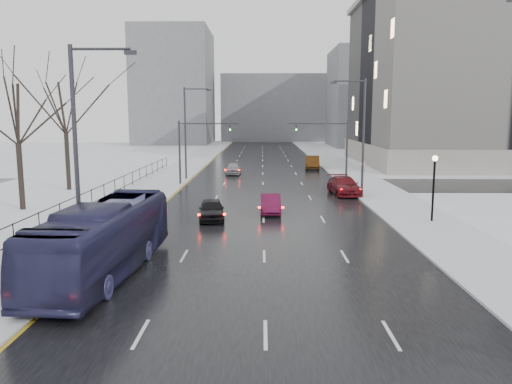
{
  "coord_description": "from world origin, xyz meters",
  "views": [
    {
      "loc": [
        -0.13,
        -2.05,
        6.95
      ],
      "look_at": [
        -0.46,
        27.06,
        2.5
      ],
      "focal_mm": 35.0,
      "sensor_mm": 36.0,
      "label": 1
    }
  ],
  "objects_px": {
    "no_uturn_sign": "(362,167)",
    "tree_park_e": "(69,191)",
    "sedan_center_near": "(211,210)",
    "sedan_right_near": "(271,204)",
    "sedan_right_distant": "(312,162)",
    "streetlight_l_far": "(187,128)",
    "streetlight_r_mid": "(361,132)",
    "mast_signal_left": "(190,145)",
    "mast_signal_right": "(336,145)",
    "sedan_right_far": "(344,186)",
    "bus": "(104,239)",
    "tree_park_d": "(23,211)",
    "lamppost_r_mid": "(434,179)",
    "sedan_center_far": "(234,168)",
    "streetlight_l_near": "(81,146)"
  },
  "relations": [
    {
      "from": "mast_signal_right",
      "to": "sedan_right_far",
      "type": "relative_size",
      "value": 1.19
    },
    {
      "from": "lamppost_r_mid",
      "to": "sedan_center_far",
      "type": "relative_size",
      "value": 1.03
    },
    {
      "from": "streetlight_r_mid",
      "to": "mast_signal_right",
      "type": "bearing_deg",
      "value": 96.0
    },
    {
      "from": "sedan_right_near",
      "to": "bus",
      "type": "bearing_deg",
      "value": -118.03
    },
    {
      "from": "streetlight_r_mid",
      "to": "mast_signal_left",
      "type": "bearing_deg",
      "value": 152.69
    },
    {
      "from": "bus",
      "to": "no_uturn_sign",
      "type": "bearing_deg",
      "value": 60.86
    },
    {
      "from": "tree_park_e",
      "to": "lamppost_r_mid",
      "type": "distance_m",
      "value": 32.52
    },
    {
      "from": "sedan_center_far",
      "to": "sedan_right_distant",
      "type": "height_order",
      "value": "sedan_right_distant"
    },
    {
      "from": "streetlight_l_far",
      "to": "lamppost_r_mid",
      "type": "height_order",
      "value": "streetlight_l_far"
    },
    {
      "from": "no_uturn_sign",
      "to": "sedan_right_distant",
      "type": "bearing_deg",
      "value": 97.73
    },
    {
      "from": "bus",
      "to": "sedan_center_far",
      "type": "bearing_deg",
      "value": 88.63
    },
    {
      "from": "tree_park_d",
      "to": "streetlight_l_near",
      "type": "relative_size",
      "value": 1.25
    },
    {
      "from": "mast_signal_left",
      "to": "sedan_center_far",
      "type": "xyz_separation_m",
      "value": [
        3.83,
        9.19,
        -3.36
      ]
    },
    {
      "from": "tree_park_d",
      "to": "tree_park_e",
      "type": "height_order",
      "value": "tree_park_e"
    },
    {
      "from": "mast_signal_left",
      "to": "sedan_right_near",
      "type": "height_order",
      "value": "mast_signal_left"
    },
    {
      "from": "sedan_center_near",
      "to": "sedan_right_near",
      "type": "bearing_deg",
      "value": 25.1
    },
    {
      "from": "tree_park_e",
      "to": "mast_signal_right",
      "type": "xyz_separation_m",
      "value": [
        25.53,
        4.0,
        4.11
      ]
    },
    {
      "from": "mast_signal_left",
      "to": "sedan_right_near",
      "type": "xyz_separation_m",
      "value": [
        7.84,
        -14.79,
        -3.39
      ]
    },
    {
      "from": "tree_park_e",
      "to": "no_uturn_sign",
      "type": "height_order",
      "value": "tree_park_e"
    },
    {
      "from": "tree_park_e",
      "to": "sedan_center_near",
      "type": "xyz_separation_m",
      "value": [
        14.7,
        -13.24,
        0.74
      ]
    },
    {
      "from": "no_uturn_sign",
      "to": "bus",
      "type": "distance_m",
      "value": 29.74
    },
    {
      "from": "streetlight_r_mid",
      "to": "sedan_right_far",
      "type": "bearing_deg",
      "value": 117.53
    },
    {
      "from": "tree_park_d",
      "to": "bus",
      "type": "bearing_deg",
      "value": -54.12
    },
    {
      "from": "streetlight_l_far",
      "to": "sedan_right_distant",
      "type": "height_order",
      "value": "streetlight_l_far"
    },
    {
      "from": "tree_park_d",
      "to": "sedan_center_far",
      "type": "height_order",
      "value": "tree_park_d"
    },
    {
      "from": "mast_signal_right",
      "to": "bus",
      "type": "distance_m",
      "value": 32.38
    },
    {
      "from": "streetlight_r_mid",
      "to": "bus",
      "type": "relative_size",
      "value": 0.88
    },
    {
      "from": "mast_signal_right",
      "to": "sedan_center_far",
      "type": "bearing_deg",
      "value": 139.69
    },
    {
      "from": "streetlight_l_near",
      "to": "sedan_center_near",
      "type": "height_order",
      "value": "streetlight_l_near"
    },
    {
      "from": "mast_signal_left",
      "to": "sedan_right_distant",
      "type": "height_order",
      "value": "mast_signal_left"
    },
    {
      "from": "tree_park_d",
      "to": "sedan_center_far",
      "type": "distance_m",
      "value": 27.25
    },
    {
      "from": "tree_park_e",
      "to": "sedan_right_distant",
      "type": "height_order",
      "value": "tree_park_e"
    },
    {
      "from": "streetlight_l_far",
      "to": "mast_signal_right",
      "type": "relative_size",
      "value": 1.54
    },
    {
      "from": "lamppost_r_mid",
      "to": "mast_signal_right",
      "type": "xyz_separation_m",
      "value": [
        -3.67,
        18.0,
        1.16
      ]
    },
    {
      "from": "no_uturn_sign",
      "to": "tree_park_e",
      "type": "bearing_deg",
      "value": 180.0
    },
    {
      "from": "sedan_right_distant",
      "to": "streetlight_l_far",
      "type": "bearing_deg",
      "value": -136.86
    },
    {
      "from": "lamppost_r_mid",
      "to": "sedan_center_far",
      "type": "height_order",
      "value": "lamppost_r_mid"
    },
    {
      "from": "sedan_right_distant",
      "to": "mast_signal_left",
      "type": "bearing_deg",
      "value": -126.72
    },
    {
      "from": "tree_park_d",
      "to": "streetlight_l_far",
      "type": "relative_size",
      "value": 1.25
    },
    {
      "from": "mast_signal_left",
      "to": "bus",
      "type": "relative_size",
      "value": 0.57
    },
    {
      "from": "no_uturn_sign",
      "to": "sedan_right_distant",
      "type": "xyz_separation_m",
      "value": [
        -2.65,
        19.53,
        -1.41
      ]
    },
    {
      "from": "streetlight_l_far",
      "to": "mast_signal_right",
      "type": "height_order",
      "value": "streetlight_l_far"
    },
    {
      "from": "bus",
      "to": "tree_park_e",
      "type": "bearing_deg",
      "value": 118.07
    },
    {
      "from": "tree_park_e",
      "to": "sedan_right_far",
      "type": "bearing_deg",
      "value": -4.83
    },
    {
      "from": "streetlight_l_near",
      "to": "sedan_right_distant",
      "type": "relative_size",
      "value": 1.93
    },
    {
      "from": "tree_park_d",
      "to": "mast_signal_right",
      "type": "height_order",
      "value": "mast_signal_right"
    },
    {
      "from": "no_uturn_sign",
      "to": "tree_park_d",
      "type": "bearing_deg",
      "value": -159.68
    },
    {
      "from": "tree_park_e",
      "to": "lamppost_r_mid",
      "type": "bearing_deg",
      "value": -25.62
    },
    {
      "from": "sedan_center_near",
      "to": "tree_park_d",
      "type": "bearing_deg",
      "value": 160.89
    },
    {
      "from": "streetlight_r_mid",
      "to": "bus",
      "type": "bearing_deg",
      "value": -125.92
    }
  ]
}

